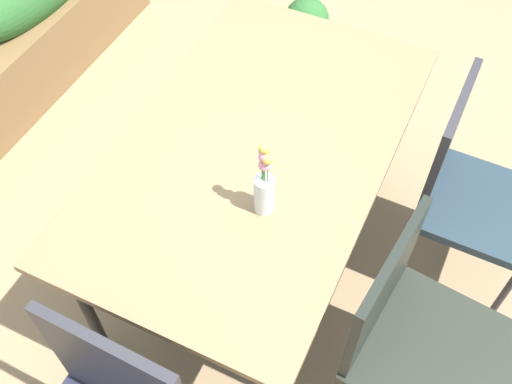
# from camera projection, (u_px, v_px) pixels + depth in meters

# --- Properties ---
(ground_plane) EXTENTS (12.00, 12.00, 0.00)m
(ground_plane) POSITION_uv_depth(u_px,v_px,m) (265.00, 250.00, 2.78)
(ground_plane) COLOR #9E7F5B
(dining_table) EXTENTS (1.53, 0.92, 0.78)m
(dining_table) POSITION_uv_depth(u_px,v_px,m) (256.00, 153.00, 2.18)
(dining_table) COLOR #8C704C
(dining_table) RESTS_ON ground
(chair_near_left) EXTENTS (0.55, 0.55, 0.93)m
(chair_near_left) POSITION_uv_depth(u_px,v_px,m) (417.00, 336.00, 1.95)
(chair_near_left) COLOR #272B24
(chair_near_left) RESTS_ON ground
(chair_near_right) EXTENTS (0.46, 0.46, 0.96)m
(chair_near_right) POSITION_uv_depth(u_px,v_px,m) (466.00, 186.00, 2.33)
(chair_near_right) COLOR #253641
(chair_near_right) RESTS_ON ground
(flower_vase) EXTENTS (0.07, 0.07, 0.31)m
(flower_vase) POSITION_uv_depth(u_px,v_px,m) (264.00, 186.00, 1.87)
(flower_vase) COLOR silver
(flower_vase) RESTS_ON dining_table
(potted_plant) EXTENTS (0.25, 0.25, 0.45)m
(potted_plant) POSITION_uv_depth(u_px,v_px,m) (305.00, 34.00, 3.35)
(potted_plant) COLOR #9E6047
(potted_plant) RESTS_ON ground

